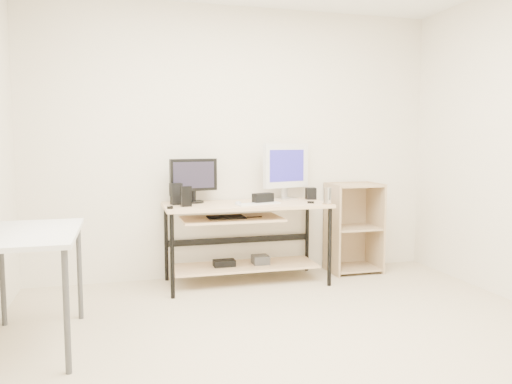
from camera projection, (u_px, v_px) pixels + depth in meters
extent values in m
cube|color=beige|center=(312.00, 356.00, 3.07)|extent=(4.00, 4.00, 0.01)
cube|color=#EFE5D0|center=(238.00, 143.00, 4.86)|extent=(4.00, 0.01, 2.60)
cube|color=beige|center=(246.00, 205.00, 4.58)|extent=(1.50, 0.65, 0.03)
cube|color=beige|center=(232.00, 219.00, 4.51)|extent=(0.90, 0.49, 0.02)
cube|color=beige|center=(245.00, 266.00, 4.69)|extent=(1.35, 0.46, 0.02)
cube|color=black|center=(226.00, 217.00, 4.49)|extent=(0.33, 0.22, 0.01)
cylinder|color=black|center=(254.00, 217.00, 4.51)|extent=(0.14, 0.01, 0.01)
cube|color=#3D3D3F|center=(260.00, 260.00, 4.72)|extent=(0.15, 0.15, 0.08)
cube|color=black|center=(224.00, 263.00, 4.63)|extent=(0.20, 0.12, 0.06)
cylinder|color=black|center=(172.00, 256.00, 4.16)|extent=(0.04, 0.04, 0.72)
cylinder|color=black|center=(166.00, 243.00, 4.71)|extent=(0.04, 0.04, 0.72)
cylinder|color=black|center=(330.00, 247.00, 4.53)|extent=(0.04, 0.04, 0.72)
cylinder|color=black|center=(307.00, 236.00, 5.08)|extent=(0.04, 0.04, 0.72)
cube|color=silver|center=(28.00, 234.00, 3.13)|extent=(0.60, 1.00, 0.03)
cylinder|color=#3D3D3F|center=(2.00, 276.00, 3.54)|extent=(0.04, 0.04, 0.72)
cylinder|color=#3D3D3F|center=(67.00, 312.00, 2.80)|extent=(0.04, 0.04, 0.72)
cylinder|color=#3D3D3F|center=(80.00, 271.00, 3.68)|extent=(0.04, 0.04, 0.72)
cube|color=tan|center=(332.00, 229.00, 4.97)|extent=(0.02, 0.40, 0.90)
cube|color=tan|center=(375.00, 227.00, 5.09)|extent=(0.02, 0.40, 0.90)
cube|color=tan|center=(346.00, 225.00, 5.21)|extent=(0.50, 0.02, 0.90)
cube|color=tan|center=(353.00, 267.00, 5.07)|extent=(0.46, 0.38, 0.02)
cube|color=tan|center=(354.00, 228.00, 5.03)|extent=(0.46, 0.38, 0.02)
cube|color=tan|center=(355.00, 185.00, 4.99)|extent=(0.46, 0.38, 0.02)
cylinder|color=black|center=(194.00, 202.00, 4.62)|extent=(0.19, 0.19, 0.02)
cylinder|color=black|center=(194.00, 196.00, 4.61)|extent=(0.04, 0.04, 0.09)
cube|color=black|center=(194.00, 175.00, 4.59)|extent=(0.45, 0.13, 0.30)
cube|color=black|center=(194.00, 175.00, 4.57)|extent=(0.37, 0.07, 0.24)
cube|color=silver|center=(286.00, 199.00, 4.89)|extent=(0.18, 0.16, 0.02)
cylinder|color=silver|center=(286.00, 193.00, 4.88)|extent=(0.05, 0.05, 0.10)
cube|color=silver|center=(286.00, 166.00, 4.85)|extent=(0.50, 0.21, 0.43)
cube|color=#282294|center=(287.00, 166.00, 4.83)|extent=(0.41, 0.14, 0.34)
cube|color=silver|center=(258.00, 204.00, 4.49)|extent=(0.43, 0.22, 0.01)
ellipsoid|color=#BCBCC2|center=(238.00, 203.00, 4.47)|extent=(0.09, 0.11, 0.03)
cube|color=black|center=(263.00, 198.00, 4.56)|extent=(0.21, 0.14, 0.10)
cube|color=black|center=(176.00, 200.00, 4.48)|extent=(0.10, 0.10, 0.08)
cube|color=black|center=(176.00, 190.00, 4.47)|extent=(0.11, 0.11, 0.12)
cube|color=black|center=(311.00, 193.00, 4.90)|extent=(0.11, 0.11, 0.11)
cube|color=black|center=(186.00, 196.00, 4.34)|extent=(0.10, 0.07, 0.18)
cylinder|color=black|center=(170.00, 208.00, 4.20)|extent=(0.05, 0.05, 0.02)
cube|color=black|center=(311.00, 202.00, 4.62)|extent=(0.10, 0.13, 0.01)
cylinder|color=#AD804E|center=(327.00, 204.00, 4.52)|extent=(0.11, 0.11, 0.01)
cylinder|color=white|center=(327.00, 196.00, 4.51)|extent=(0.09, 0.09, 0.14)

